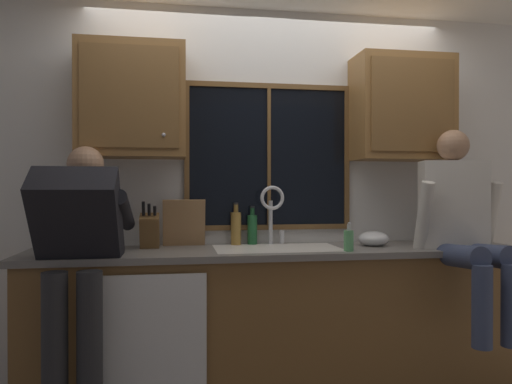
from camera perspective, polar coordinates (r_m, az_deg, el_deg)
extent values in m
cube|color=silver|center=(3.48, 1.47, -0.05)|extent=(5.48, 0.12, 2.55)
cube|color=black|center=(3.42, 1.48, 4.14)|extent=(1.10, 0.02, 0.95)
cube|color=brown|center=(3.47, 1.52, 12.28)|extent=(1.17, 0.02, 0.04)
cube|color=brown|center=(3.41, 1.51, -4.13)|extent=(1.17, 0.02, 0.04)
cube|color=brown|center=(3.35, -8.09, 4.21)|extent=(0.03, 0.02, 0.95)
cube|color=brown|center=(3.56, 10.55, 3.98)|extent=(0.03, 0.02, 0.95)
cube|color=brown|center=(3.41, 1.52, 4.15)|extent=(0.02, 0.02, 0.95)
cube|color=brown|center=(3.25, 2.66, -14.97)|extent=(3.08, 0.58, 0.88)
cube|color=slate|center=(3.14, 2.74, -6.96)|extent=(3.14, 0.62, 0.04)
cube|color=white|center=(2.88, -12.04, -16.67)|extent=(0.60, 0.02, 0.74)
cube|color=olive|center=(3.25, -14.25, 10.26)|extent=(0.67, 0.33, 0.72)
cube|color=brown|center=(3.08, -14.52, 10.80)|extent=(0.59, 0.01, 0.62)
sphere|color=#B2B2B7|center=(3.03, -10.74, 6.58)|extent=(0.02, 0.02, 0.02)
cube|color=olive|center=(3.59, 16.63, 9.31)|extent=(0.67, 0.33, 0.72)
cube|color=brown|center=(3.44, 17.90, 9.70)|extent=(0.59, 0.01, 0.62)
sphere|color=#B2B2B7|center=(3.50, 20.88, 5.74)|extent=(0.02, 0.02, 0.02)
cube|color=white|center=(3.15, 2.49, -6.76)|extent=(0.80, 0.46, 0.02)
cube|color=beige|center=(3.13, -1.14, -8.66)|extent=(0.36, 0.42, 0.20)
cube|color=beige|center=(3.21, 6.02, -8.43)|extent=(0.36, 0.42, 0.20)
cube|color=white|center=(3.16, 2.49, -8.56)|extent=(0.04, 0.42, 0.20)
cylinder|color=silver|center=(3.35, 1.72, -3.58)|extent=(0.03, 0.03, 0.30)
torus|color=silver|center=(3.28, 1.92, -0.69)|extent=(0.16, 0.02, 0.16)
cylinder|color=silver|center=(3.37, 3.05, -5.25)|extent=(0.03, 0.03, 0.09)
cylinder|color=#262628|center=(2.80, -22.45, -17.55)|extent=(0.13, 0.13, 0.88)
cylinder|color=#262628|center=(2.77, -18.86, -17.76)|extent=(0.13, 0.13, 0.88)
cube|color=black|center=(2.82, -20.05, -3.35)|extent=(0.44, 0.51, 0.60)
sphere|color=#A57A5B|center=(3.03, -19.29, 3.09)|extent=(0.21, 0.21, 0.21)
cylinder|color=black|center=(3.04, -23.51, -2.15)|extent=(0.09, 0.52, 0.26)
cylinder|color=black|center=(2.96, -15.21, -2.19)|extent=(0.09, 0.52, 0.26)
cylinder|color=#384260|center=(3.17, 22.68, -6.92)|extent=(0.14, 0.43, 0.16)
cylinder|color=#384260|center=(3.27, 25.37, -6.71)|extent=(0.14, 0.43, 0.16)
cylinder|color=#384260|center=(3.04, 24.90, -12.05)|extent=(0.11, 0.11, 0.46)
cylinder|color=#384260|center=(3.14, 27.68, -11.65)|extent=(0.11, 0.11, 0.46)
cube|color=beige|center=(3.38, 22.02, -1.36)|extent=(0.44, 0.30, 0.56)
sphere|color=#A57A5B|center=(3.39, 22.04, 5.06)|extent=(0.20, 0.20, 0.20)
cylinder|color=beige|center=(3.23, 18.99, -2.86)|extent=(0.08, 0.20, 0.47)
cylinder|color=beige|center=(3.47, 25.69, -2.65)|extent=(0.08, 0.20, 0.47)
cube|color=brown|center=(3.21, -12.32, -4.58)|extent=(0.12, 0.18, 0.25)
cylinder|color=black|center=(3.14, -13.02, -1.90)|extent=(0.02, 0.05, 0.09)
cylinder|color=black|center=(3.14, -12.38, -2.03)|extent=(0.02, 0.04, 0.08)
cylinder|color=black|center=(3.14, -11.74, -2.16)|extent=(0.02, 0.04, 0.06)
cube|color=#997047|center=(3.28, -8.41, -3.59)|extent=(0.28, 0.09, 0.31)
ellipsoid|color=silver|center=(3.37, 13.59, -5.34)|extent=(0.20, 0.20, 0.10)
cylinder|color=#59A566|center=(3.05, 10.77, -5.62)|extent=(0.06, 0.06, 0.13)
cylinder|color=silver|center=(3.04, 10.78, -4.07)|extent=(0.02, 0.02, 0.04)
cylinder|color=silver|center=(3.02, 10.89, -3.63)|extent=(0.01, 0.04, 0.01)
cylinder|color=#1E592D|center=(3.34, -0.44, -4.44)|extent=(0.07, 0.07, 0.20)
cylinder|color=#184724|center=(3.33, -0.44, -2.31)|extent=(0.03, 0.03, 0.05)
cylinder|color=black|center=(3.33, -0.44, -1.77)|extent=(0.03, 0.03, 0.01)
cylinder|color=olive|center=(3.31, -2.36, -4.32)|extent=(0.07, 0.07, 0.22)
cylinder|color=brown|center=(3.30, -2.36, -1.94)|extent=(0.03, 0.03, 0.05)
cylinder|color=black|center=(3.30, -2.36, -1.36)|extent=(0.03, 0.03, 0.01)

